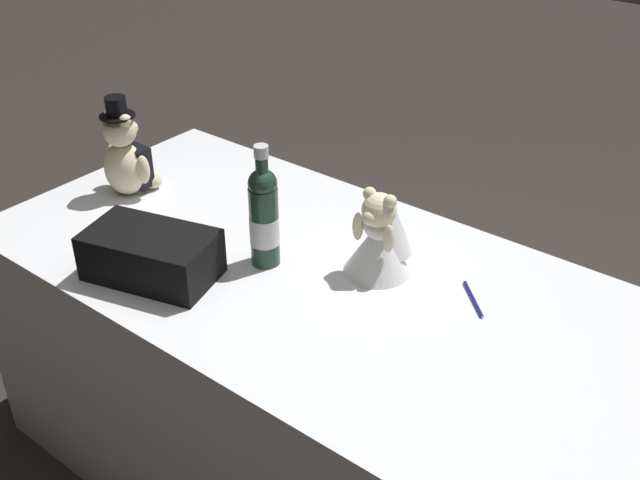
# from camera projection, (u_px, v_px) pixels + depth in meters

# --- Properties ---
(ground_plane) EXTENTS (12.00, 12.00, 0.00)m
(ground_plane) POSITION_uv_depth(u_px,v_px,m) (320.00, 480.00, 2.28)
(ground_plane) COLOR #2D2826
(reception_table) EXTENTS (1.80, 0.87, 0.74)m
(reception_table) POSITION_uv_depth(u_px,v_px,m) (320.00, 387.00, 2.09)
(reception_table) COLOR white
(reception_table) RESTS_ON ground_plane
(teddy_bear_groom) EXTENTS (0.17, 0.15, 0.30)m
(teddy_bear_groom) POSITION_uv_depth(u_px,v_px,m) (126.00, 157.00, 2.21)
(teddy_bear_groom) COLOR beige
(teddy_bear_groom) RESTS_ON reception_table
(teddy_bear_bride) EXTENTS (0.17, 0.20, 0.22)m
(teddy_bear_bride) POSITION_uv_depth(u_px,v_px,m) (381.00, 236.00, 1.87)
(teddy_bear_bride) COLOR white
(teddy_bear_bride) RESTS_ON reception_table
(champagne_bottle) EXTENTS (0.07, 0.07, 0.32)m
(champagne_bottle) POSITION_uv_depth(u_px,v_px,m) (264.00, 216.00, 1.87)
(champagne_bottle) COLOR #1E3B2A
(champagne_bottle) RESTS_ON reception_table
(signing_pen) EXTENTS (0.11, 0.11, 0.01)m
(signing_pen) POSITION_uv_depth(u_px,v_px,m) (474.00, 300.00, 1.79)
(signing_pen) COLOR navy
(signing_pen) RESTS_ON reception_table
(gift_case_black) EXTENTS (0.35, 0.26, 0.12)m
(gift_case_black) POSITION_uv_depth(u_px,v_px,m) (151.00, 255.00, 1.86)
(gift_case_black) COLOR black
(gift_case_black) RESTS_ON reception_table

